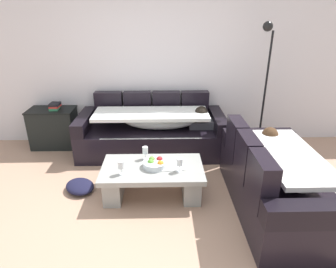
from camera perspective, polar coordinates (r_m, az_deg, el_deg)
ground_plane at (r=3.30m, az=-4.38°, el=-15.93°), size 14.00×14.00×0.00m
back_wall at (r=4.77m, az=-3.64°, el=14.32°), size 9.00×0.10×2.70m
couch_along_wall at (r=4.53m, az=-2.83°, el=0.47°), size 2.23×0.92×0.88m
couch_near_window at (r=3.46m, az=20.55°, el=-8.69°), size 0.92×1.78×0.88m
coffee_table at (r=3.50m, az=-3.08°, el=-8.52°), size 1.20×0.68×0.38m
fruit_bowl at (r=3.41m, az=-2.58°, el=-5.85°), size 0.28×0.28×0.10m
wine_glass_near_left at (r=3.26m, az=-9.29°, el=-6.11°), size 0.07×0.07×0.17m
wine_glass_near_right at (r=3.28m, az=2.30°, el=-5.67°), size 0.07×0.07×0.17m
wine_glass_far_back at (r=3.56m, az=-4.54°, el=-3.29°), size 0.07×0.07×0.17m
open_magazine at (r=3.42m, az=0.67°, el=-6.42°), size 0.30×0.24×0.01m
side_cabinet at (r=5.06m, az=-21.59°, el=1.13°), size 0.72×0.44×0.64m
book_stack_on_cabinet at (r=4.92m, az=-21.46°, el=5.16°), size 0.15×0.21×0.10m
floor_lamp at (r=4.66m, az=18.45°, el=10.08°), size 0.33×0.31×1.95m
crumpled_garment at (r=3.82m, az=-17.00°, el=-9.86°), size 0.51×0.51×0.12m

